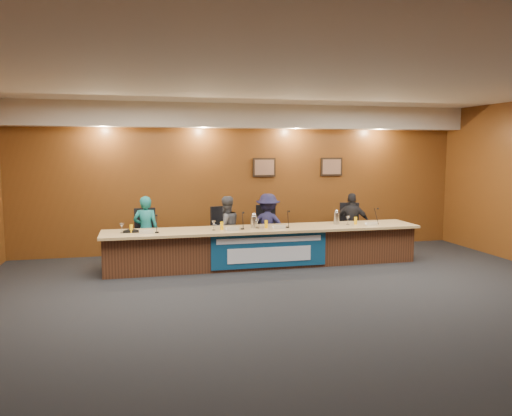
# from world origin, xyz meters

# --- Properties ---
(floor) EXTENTS (10.00, 10.00, 0.00)m
(floor) POSITION_xyz_m (0.00, 0.00, 0.00)
(floor) COLOR black
(floor) RESTS_ON ground
(ceiling) EXTENTS (10.00, 8.00, 0.04)m
(ceiling) POSITION_xyz_m (0.00, 0.00, 3.20)
(ceiling) COLOR silver
(ceiling) RESTS_ON wall_back
(wall_back) EXTENTS (10.00, 0.04, 3.20)m
(wall_back) POSITION_xyz_m (0.00, 4.00, 1.60)
(wall_back) COLOR #5D3212
(wall_back) RESTS_ON floor
(soffit) EXTENTS (10.00, 0.50, 0.50)m
(soffit) POSITION_xyz_m (0.00, 3.75, 2.95)
(soffit) COLOR beige
(soffit) RESTS_ON wall_back
(dais_body) EXTENTS (6.00, 0.80, 0.70)m
(dais_body) POSITION_xyz_m (0.00, 2.40, 0.35)
(dais_body) COLOR #492717
(dais_body) RESTS_ON floor
(dais_top) EXTENTS (6.10, 0.95, 0.05)m
(dais_top) POSITION_xyz_m (0.00, 2.35, 0.72)
(dais_top) COLOR tan
(dais_top) RESTS_ON dais_body
(banner) EXTENTS (2.20, 0.02, 0.65)m
(banner) POSITION_xyz_m (0.00, 1.99, 0.38)
(banner) COLOR navy
(banner) RESTS_ON dais_body
(banner_text_upper) EXTENTS (2.00, 0.01, 0.10)m
(banner_text_upper) POSITION_xyz_m (0.00, 1.97, 0.58)
(banner_text_upper) COLOR silver
(banner_text_upper) RESTS_ON banner
(banner_text_lower) EXTENTS (1.60, 0.01, 0.28)m
(banner_text_lower) POSITION_xyz_m (0.00, 1.97, 0.30)
(banner_text_lower) COLOR silver
(banner_text_lower) RESTS_ON banner
(wall_photo_left) EXTENTS (0.52, 0.04, 0.42)m
(wall_photo_left) POSITION_xyz_m (0.40, 3.97, 1.85)
(wall_photo_left) COLOR black
(wall_photo_left) RESTS_ON wall_back
(wall_photo_right) EXTENTS (0.52, 0.04, 0.42)m
(wall_photo_right) POSITION_xyz_m (2.00, 3.97, 1.85)
(wall_photo_right) COLOR black
(wall_photo_right) RESTS_ON wall_back
(panelist_a) EXTENTS (0.55, 0.42, 1.35)m
(panelist_a) POSITION_xyz_m (-2.22, 3.06, 0.67)
(panelist_a) COLOR #146362
(panelist_a) RESTS_ON floor
(panelist_b) EXTENTS (0.76, 0.67, 1.31)m
(panelist_b) POSITION_xyz_m (-0.63, 3.06, 0.66)
(panelist_b) COLOR #434348
(panelist_b) RESTS_ON floor
(panelist_c) EXTENTS (0.99, 0.80, 1.34)m
(panelist_c) POSITION_xyz_m (0.25, 3.06, 0.67)
(panelist_c) COLOR #171636
(panelist_c) RESTS_ON floor
(panelist_d) EXTENTS (0.83, 0.61, 1.31)m
(panelist_d) POSITION_xyz_m (2.13, 3.06, 0.66)
(panelist_d) COLOR black
(panelist_d) RESTS_ON floor
(office_chair_a) EXTENTS (0.51, 0.51, 0.08)m
(office_chair_a) POSITION_xyz_m (-2.22, 3.16, 0.48)
(office_chair_a) COLOR black
(office_chair_a) RESTS_ON floor
(office_chair_b) EXTENTS (0.61, 0.61, 0.08)m
(office_chair_b) POSITION_xyz_m (-0.63, 3.16, 0.48)
(office_chair_b) COLOR black
(office_chair_b) RESTS_ON floor
(office_chair_c) EXTENTS (0.55, 0.55, 0.08)m
(office_chair_c) POSITION_xyz_m (0.25, 3.16, 0.48)
(office_chair_c) COLOR black
(office_chair_c) RESTS_ON floor
(office_chair_d) EXTENTS (0.61, 0.61, 0.08)m
(office_chair_d) POSITION_xyz_m (2.13, 3.16, 0.48)
(office_chair_d) COLOR black
(office_chair_d) RESTS_ON floor
(nameplate_a) EXTENTS (0.24, 0.08, 0.10)m
(nameplate_a) POSITION_xyz_m (-2.23, 2.12, 0.80)
(nameplate_a) COLOR white
(nameplate_a) RESTS_ON dais_top
(microphone_a) EXTENTS (0.07, 0.07, 0.02)m
(microphone_a) POSITION_xyz_m (-2.04, 2.21, 0.76)
(microphone_a) COLOR black
(microphone_a) RESTS_ON dais_top
(juice_glass_a) EXTENTS (0.06, 0.06, 0.15)m
(juice_glass_a) POSITION_xyz_m (-2.49, 2.34, 0.82)
(juice_glass_a) COLOR #FFB607
(juice_glass_a) RESTS_ON dais_top
(water_glass_a) EXTENTS (0.08, 0.08, 0.18)m
(water_glass_a) POSITION_xyz_m (-2.65, 2.34, 0.84)
(water_glass_a) COLOR silver
(water_glass_a) RESTS_ON dais_top
(nameplate_b) EXTENTS (0.24, 0.08, 0.10)m
(nameplate_b) POSITION_xyz_m (-0.67, 2.13, 0.80)
(nameplate_b) COLOR white
(nameplate_b) RESTS_ON dais_top
(microphone_b) EXTENTS (0.07, 0.07, 0.02)m
(microphone_b) POSITION_xyz_m (-0.46, 2.25, 0.76)
(microphone_b) COLOR black
(microphone_b) RESTS_ON dais_top
(juice_glass_b) EXTENTS (0.06, 0.06, 0.15)m
(juice_glass_b) POSITION_xyz_m (-0.84, 2.30, 0.82)
(juice_glass_b) COLOR #FFB607
(juice_glass_b) RESTS_ON dais_top
(water_glass_b) EXTENTS (0.08, 0.08, 0.18)m
(water_glass_b) POSITION_xyz_m (-1.00, 2.27, 0.84)
(water_glass_b) COLOR silver
(water_glass_b) RESTS_ON dais_top
(nameplate_c) EXTENTS (0.24, 0.08, 0.10)m
(nameplate_c) POSITION_xyz_m (0.23, 2.13, 0.80)
(nameplate_c) COLOR white
(nameplate_c) RESTS_ON dais_top
(microphone_c) EXTENTS (0.07, 0.07, 0.02)m
(microphone_c) POSITION_xyz_m (0.42, 2.25, 0.76)
(microphone_c) COLOR black
(microphone_c) RESTS_ON dais_top
(juice_glass_c) EXTENTS (0.06, 0.06, 0.15)m
(juice_glass_c) POSITION_xyz_m (0.02, 2.30, 0.82)
(juice_glass_c) COLOR #FFB607
(juice_glass_c) RESTS_ON dais_top
(water_glass_c) EXTENTS (0.08, 0.08, 0.18)m
(water_glass_c) POSITION_xyz_m (-0.16, 2.31, 0.84)
(water_glass_c) COLOR silver
(water_glass_c) RESTS_ON dais_top
(nameplate_d) EXTENTS (0.24, 0.08, 0.10)m
(nameplate_d) POSITION_xyz_m (2.13, 2.12, 0.80)
(nameplate_d) COLOR white
(nameplate_d) RESTS_ON dais_top
(microphone_d) EXTENTS (0.07, 0.07, 0.02)m
(microphone_d) POSITION_xyz_m (2.27, 2.26, 0.76)
(microphone_d) COLOR black
(microphone_d) RESTS_ON dais_top
(juice_glass_d) EXTENTS (0.06, 0.06, 0.15)m
(juice_glass_d) POSITION_xyz_m (1.87, 2.33, 0.82)
(juice_glass_d) COLOR #FFB607
(juice_glass_d) RESTS_ON dais_top
(water_glass_d) EXTENTS (0.08, 0.08, 0.18)m
(water_glass_d) POSITION_xyz_m (1.70, 2.32, 0.84)
(water_glass_d) COLOR silver
(water_glass_d) RESTS_ON dais_top
(carafe_mid) EXTENTS (0.13, 0.13, 0.23)m
(carafe_mid) POSITION_xyz_m (-0.21, 2.37, 0.86)
(carafe_mid) COLOR silver
(carafe_mid) RESTS_ON dais_top
(carafe_right) EXTENTS (0.12, 0.12, 0.24)m
(carafe_right) POSITION_xyz_m (1.51, 2.45, 0.87)
(carafe_right) COLOR silver
(carafe_right) RESTS_ON dais_top
(speakerphone) EXTENTS (0.32, 0.32, 0.05)m
(speakerphone) POSITION_xyz_m (-2.50, 2.39, 0.78)
(speakerphone) COLOR black
(speakerphone) RESTS_ON dais_top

